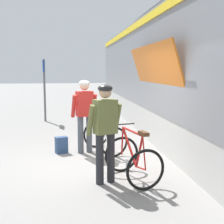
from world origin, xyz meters
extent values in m
plane|color=gray|center=(0.00, 0.00, 0.00)|extent=(80.00, 80.00, 0.00)
cube|color=slate|center=(3.28, 1.87, 2.25)|extent=(3.00, 20.41, 2.70)
cube|color=#B7B7B2|center=(3.28, 1.87, 0.45)|extent=(2.97, 20.41, 0.90)
cube|color=orange|center=(1.76, 1.06, 1.80)|extent=(0.54, 3.83, 1.64)
cube|color=yellow|center=(1.76, 1.87, 3.42)|extent=(0.04, 20.00, 0.20)
cube|color=black|center=(1.75, 2.10, 2.25)|extent=(0.04, 1.10, 0.80)
ellipsoid|color=slate|center=(3.28, 1.87, 3.70)|extent=(2.85, 20.00, 0.36)
cylinder|color=#4C515B|center=(-0.17, 0.80, 0.45)|extent=(0.14, 0.14, 0.90)
cylinder|color=#4C515B|center=(0.04, 0.86, 0.45)|extent=(0.14, 0.14, 0.90)
cube|color=red|center=(-0.07, 0.83, 1.20)|extent=(0.43, 0.34, 0.60)
cylinder|color=red|center=(-0.33, 0.79, 1.15)|extent=(0.16, 0.27, 0.56)
cylinder|color=red|center=(0.17, 0.94, 1.15)|extent=(0.16, 0.27, 0.56)
sphere|color=beige|center=(-0.07, 0.83, 1.63)|extent=(0.22, 0.22, 0.22)
ellipsoid|color=white|center=(-0.07, 0.83, 1.69)|extent=(0.32, 0.34, 0.14)
cylinder|color=#232328|center=(0.08, -1.31, 0.45)|extent=(0.14, 0.14, 0.90)
cylinder|color=#232328|center=(0.29, -1.24, 0.45)|extent=(0.14, 0.14, 0.90)
cube|color=olive|center=(0.19, -1.28, 1.20)|extent=(0.44, 0.36, 0.60)
cylinder|color=olive|center=(-0.07, -1.33, 1.15)|extent=(0.17, 0.27, 0.56)
cylinder|color=olive|center=(0.42, -1.15, 1.15)|extent=(0.17, 0.27, 0.56)
sphere|color=tan|center=(0.19, -1.28, 1.63)|extent=(0.22, 0.22, 0.22)
ellipsoid|color=black|center=(0.19, -1.28, 1.69)|extent=(0.33, 0.35, 0.14)
torus|color=black|center=(0.24, 1.29, 0.36)|extent=(0.69, 0.28, 0.71)
torus|color=black|center=(0.58, 0.33, 0.36)|extent=(0.69, 0.28, 0.71)
cylinder|color=silver|center=(0.36, 0.96, 0.60)|extent=(0.25, 0.62, 0.63)
cylinder|color=silver|center=(0.40, 0.84, 0.91)|extent=(0.32, 0.82, 0.04)
cylinder|color=silver|center=(0.50, 0.55, 0.60)|extent=(0.13, 0.27, 0.62)
cylinder|color=silver|center=(0.52, 0.50, 0.33)|extent=(0.14, 0.35, 0.08)
cylinder|color=silver|center=(0.56, 0.39, 0.63)|extent=(0.07, 0.14, 0.56)
cylinder|color=silver|center=(0.25, 1.27, 0.63)|extent=(0.06, 0.09, 0.55)
cylinder|color=black|center=(0.26, 1.25, 0.97)|extent=(0.46, 0.18, 0.02)
cube|color=#4C2D19|center=(0.55, 0.41, 0.96)|extent=(0.17, 0.26, 0.06)
torus|color=black|center=(0.58, -0.72, 0.36)|extent=(0.70, 0.21, 0.71)
torus|color=black|center=(0.81, -1.71, 0.36)|extent=(0.70, 0.21, 0.71)
cylinder|color=red|center=(0.66, -1.06, 0.60)|extent=(0.19, 0.64, 0.63)
cylinder|color=red|center=(0.68, -1.18, 0.91)|extent=(0.23, 0.84, 0.04)
cylinder|color=red|center=(0.75, -1.48, 0.60)|extent=(0.10, 0.28, 0.62)
cylinder|color=red|center=(0.77, -1.54, 0.33)|extent=(0.11, 0.36, 0.08)
cylinder|color=red|center=(0.80, -1.65, 0.63)|extent=(0.06, 0.15, 0.56)
cylinder|color=red|center=(0.58, -0.74, 0.63)|extent=(0.05, 0.09, 0.55)
cylinder|color=black|center=(0.59, -0.77, 0.97)|extent=(0.47, 0.13, 0.02)
cube|color=#4C2D19|center=(0.79, -1.62, 0.96)|extent=(0.15, 0.26, 0.06)
cube|color=navy|center=(-0.64, 0.86, 0.20)|extent=(0.33, 0.27, 0.40)
cylinder|color=silver|center=(0.71, -0.61, 0.11)|extent=(0.07, 0.07, 0.23)
cylinder|color=#595B60|center=(-1.37, 5.69, 1.20)|extent=(0.08, 0.08, 2.40)
cube|color=#193F99|center=(-1.37, 5.69, 2.15)|extent=(0.04, 0.70, 0.44)
camera|label=1|loc=(-0.43, -6.58, 2.01)|focal=49.80mm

